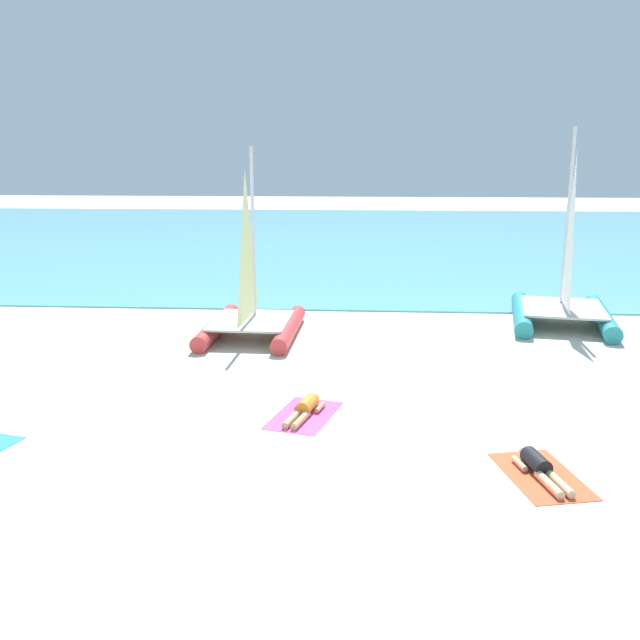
% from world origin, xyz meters
% --- Properties ---
extents(ground_plane, '(120.00, 120.00, 0.00)m').
position_xyz_m(ground_plane, '(0.00, 10.00, 0.00)').
color(ground_plane, beige).
extents(ocean_water, '(120.00, 40.00, 0.05)m').
position_xyz_m(ocean_water, '(0.00, 31.28, 0.03)').
color(ocean_water, '#5BB2C1').
rests_on(ocean_water, ground).
extents(sailboat_red, '(2.72, 4.15, 5.31)m').
position_xyz_m(sailboat_red, '(-2.14, 7.87, 0.79)').
color(sailboat_red, '#CC3838').
rests_on(sailboat_red, ground).
extents(sailboat_teal, '(3.62, 4.95, 5.89)m').
position_xyz_m(sailboat_teal, '(7.10, 9.90, 0.88)').
color(sailboat_teal, teal).
rests_on(sailboat_teal, ground).
extents(towel_middle, '(1.55, 2.12, 0.01)m').
position_xyz_m(towel_middle, '(-0.11, 1.82, 0.01)').
color(towel_middle, '#D84C99').
rests_on(towel_middle, ground).
extents(sunbather_middle, '(0.78, 1.55, 0.30)m').
position_xyz_m(sunbather_middle, '(-0.09, 1.89, 0.13)').
color(sunbather_middle, orange).
rests_on(sunbather_middle, towel_middle).
extents(towel_right, '(1.49, 2.09, 0.01)m').
position_xyz_m(towel_right, '(4.01, -0.62, 0.01)').
color(towel_right, '#EA5933').
rests_on(towel_right, ground).
extents(sunbather_right, '(0.73, 1.56, 0.30)m').
position_xyz_m(sunbather_right, '(4.00, -0.56, 0.13)').
color(sunbather_right, black).
rests_on(sunbather_right, towel_right).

